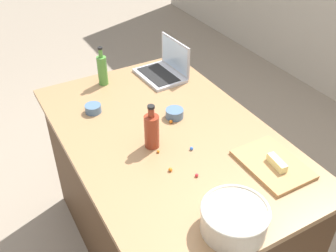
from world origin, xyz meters
TOP-DOWN VIEW (x-y plane):
  - ground_plane at (0.00, 0.00)m, footprint 12.00×12.00m
  - island_counter at (0.00, 0.00)m, footprint 1.52×0.97m
  - laptop at (-0.54, 0.28)m, footprint 0.32×0.25m
  - mixing_bowl_large at (0.64, -0.08)m, footprint 0.26×0.26m
  - bottle_olive at (-0.63, -0.09)m, footprint 0.06×0.06m
  - bottle_soy at (0.04, -0.11)m, footprint 0.07×0.07m
  - cutting_board at (0.44, 0.30)m, footprint 0.33×0.24m
  - butter_stick_left at (0.46, 0.30)m, footprint 0.11×0.05m
  - ramekin_small at (-0.11, 0.10)m, footprint 0.09×0.09m
  - ramekin_medium at (-0.37, -0.25)m, footprint 0.09×0.09m
  - candy_0 at (0.10, -0.11)m, footprint 0.01×0.01m
  - candy_1 at (0.33, -0.04)m, footprint 0.02×0.02m
  - candy_3 at (0.24, -0.12)m, footprint 0.02×0.02m
  - candy_4 at (-0.08, 0.06)m, footprint 0.02×0.02m
  - candy_5 at (0.16, 0.04)m, footprint 0.02×0.02m

SIDE VIEW (x-z plane):
  - ground_plane at x=0.00m, z-range 0.00..0.00m
  - island_counter at x=0.00m, z-range 0.00..0.90m
  - candy_0 at x=0.10m, z-range 0.90..0.91m
  - candy_1 at x=0.33m, z-range 0.90..0.92m
  - candy_5 at x=0.16m, z-range 0.90..0.92m
  - cutting_board at x=0.44m, z-range 0.90..0.92m
  - candy_3 at x=0.24m, z-range 0.90..0.92m
  - candy_4 at x=-0.08m, z-range 0.90..0.92m
  - ramekin_medium at x=-0.37m, z-range 0.90..0.94m
  - ramekin_small at x=-0.11m, z-range 0.90..0.95m
  - butter_stick_left at x=0.46m, z-range 0.92..0.95m
  - laptop at x=-0.54m, z-range 0.84..1.06m
  - mixing_bowl_large at x=0.64m, z-range 0.90..1.02m
  - bottle_soy at x=0.04m, z-range 0.88..1.11m
  - bottle_olive at x=-0.63m, z-range 0.88..1.11m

